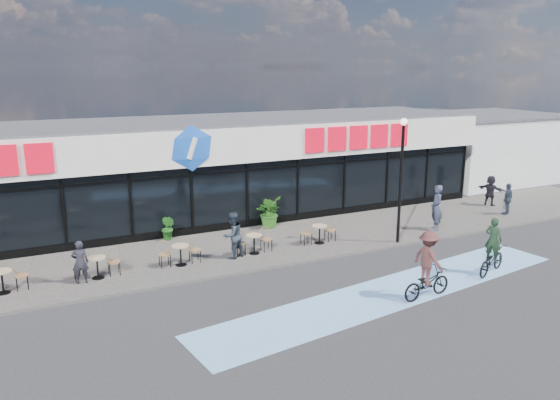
% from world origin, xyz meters
% --- Properties ---
extents(ground, '(120.00, 120.00, 0.00)m').
position_xyz_m(ground, '(0.00, 0.00, 0.00)').
color(ground, '#28282B').
rests_on(ground, ground).
extents(sidewalk, '(44.00, 5.00, 0.10)m').
position_xyz_m(sidewalk, '(0.00, 4.50, 0.05)').
color(sidewalk, '#605B55').
rests_on(sidewalk, ground).
extents(bike_lane, '(14.17, 4.13, 0.01)m').
position_xyz_m(bike_lane, '(4.00, -1.50, 0.01)').
color(bike_lane, '#7CAFEA').
rests_on(bike_lane, ground).
extents(building, '(30.60, 6.57, 4.75)m').
position_xyz_m(building, '(-0.00, 9.93, 2.34)').
color(building, black).
rests_on(building, ground).
extents(neighbour_building, '(9.20, 7.20, 4.11)m').
position_xyz_m(neighbour_building, '(20.50, 11.00, 2.06)').
color(neighbour_building, white).
rests_on(neighbour_building, ground).
extents(lamp_post, '(0.28, 0.28, 4.98)m').
position_xyz_m(lamp_post, '(7.10, 2.30, 3.07)').
color(lamp_post, black).
rests_on(lamp_post, sidewalk).
extents(bistro_set_2, '(1.54, 0.62, 0.90)m').
position_xyz_m(bistro_set_2, '(-7.18, 3.66, 0.56)').
color(bistro_set_2, tan).
rests_on(bistro_set_2, sidewalk).
extents(bistro_set_3, '(1.54, 0.62, 0.90)m').
position_xyz_m(bistro_set_3, '(-4.34, 3.66, 0.56)').
color(bistro_set_3, tan).
rests_on(bistro_set_3, sidewalk).
extents(bistro_set_4, '(1.54, 0.62, 0.90)m').
position_xyz_m(bistro_set_4, '(-1.50, 3.66, 0.56)').
color(bistro_set_4, tan).
rests_on(bistro_set_4, sidewalk).
extents(bistro_set_5, '(1.54, 0.62, 0.90)m').
position_xyz_m(bistro_set_5, '(1.35, 3.66, 0.56)').
color(bistro_set_5, tan).
rests_on(bistro_set_5, sidewalk).
extents(bistro_set_6, '(1.54, 0.62, 0.90)m').
position_xyz_m(bistro_set_6, '(4.19, 3.66, 0.56)').
color(bistro_set_6, tan).
rests_on(bistro_set_6, sidewalk).
extents(potted_plant_left, '(0.68, 0.72, 1.04)m').
position_xyz_m(potted_plant_left, '(-1.15, 6.61, 0.62)').
color(potted_plant_left, '#205E1B').
rests_on(potted_plant_left, sidewalk).
extents(potted_plant_mid, '(0.62, 0.75, 1.34)m').
position_xyz_m(potted_plant_mid, '(3.38, 6.48, 0.77)').
color(potted_plant_mid, '#275C1A').
rests_on(potted_plant_mid, sidewalk).
extents(potted_plant_right, '(1.53, 1.56, 1.31)m').
position_xyz_m(potted_plant_right, '(3.33, 6.55, 0.76)').
color(potted_plant_right, '#2F6F1F').
rests_on(potted_plant_right, sidewalk).
extents(patron_left, '(0.57, 0.41, 1.45)m').
position_xyz_m(patron_left, '(-4.88, 3.37, 0.83)').
color(patron_left, '#212029').
rests_on(patron_left, sidewalk).
extents(patron_right, '(1.03, 0.92, 1.74)m').
position_xyz_m(patron_right, '(0.46, 3.48, 0.97)').
color(patron_right, '#27313D').
rests_on(patron_right, sidewalk).
extents(pedestrian_a, '(0.71, 0.85, 1.97)m').
position_xyz_m(pedestrian_a, '(9.68, 3.01, 1.09)').
color(pedestrian_a, '#343951').
rests_on(pedestrian_a, sidewalk).
extents(pedestrian_b, '(0.90, 1.50, 1.54)m').
position_xyz_m(pedestrian_b, '(15.14, 5.16, 0.87)').
color(pedestrian_b, black).
rests_on(pedestrian_b, sidewalk).
extents(pedestrian_c, '(0.96, 0.66, 1.52)m').
position_xyz_m(pedestrian_c, '(14.50, 3.48, 0.86)').
color(pedestrian_c, '#2B3543').
rests_on(pedestrian_c, sidewalk).
extents(cyclist_a, '(1.87, 1.16, 2.16)m').
position_xyz_m(cyclist_a, '(4.62, -2.32, 0.91)').
color(cyclist_a, black).
rests_on(cyclist_a, ground).
extents(cyclist_b, '(1.93, 1.27, 2.02)m').
position_xyz_m(cyclist_b, '(8.02, -1.67, 0.66)').
color(cyclist_b, black).
rests_on(cyclist_b, ground).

